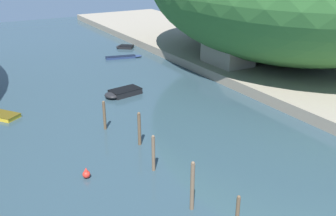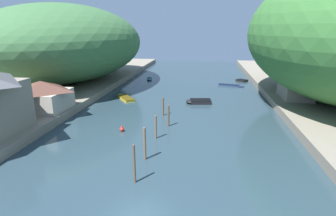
% 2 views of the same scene
% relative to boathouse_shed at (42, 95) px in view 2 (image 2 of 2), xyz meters
% --- Properties ---
extents(water_surface, '(130.00, 130.00, 0.00)m').
position_rel_boathouse_shed_xyz_m(water_surface, '(20.16, 10.23, -3.56)').
color(water_surface, '#283D47').
rests_on(water_surface, ground).
extents(left_bank, '(22.00, 120.00, 1.25)m').
position_rel_boathouse_shed_xyz_m(left_bank, '(-6.97, 10.23, -2.94)').
color(left_bank, gray).
rests_on(left_bank, ground).
extents(hillside_left, '(33.55, 46.97, 17.36)m').
position_rel_boathouse_shed_xyz_m(hillside_left, '(-8.07, 23.19, 6.37)').
color(hillside_left, '#3D6B3D').
rests_on(hillside_left, left_bank).
extents(boathouse_shed, '(7.71, 6.93, 4.46)m').
position_rel_boathouse_shed_xyz_m(boathouse_shed, '(0.00, 0.00, 0.00)').
color(boathouse_shed, '#B2A899').
rests_on(boathouse_shed, left_bank).
extents(right_bank_cottage, '(5.05, 7.34, 5.28)m').
position_rel_boathouse_shed_xyz_m(right_bank_cottage, '(40.44, 12.80, 0.42)').
color(right_bank_cottage, gray).
rests_on(right_bank_cottage, right_bank).
extents(boat_white_cruiser, '(3.56, 3.41, 0.51)m').
position_rel_boathouse_shed_xyz_m(boat_white_cruiser, '(33.64, 33.95, -3.31)').
color(boat_white_cruiser, black).
rests_on(boat_white_cruiser, water_surface).
extents(boat_far_right_bank, '(1.57, 3.24, 0.50)m').
position_rel_boathouse_shed_xyz_m(boat_far_right_bank, '(9.64, 32.37, -3.31)').
color(boat_far_right_bank, teal).
rests_on(boat_far_right_bank, water_surface).
extents(boat_red_skiff, '(4.84, 2.79, 0.71)m').
position_rel_boathouse_shed_xyz_m(boat_red_skiff, '(23.22, 11.30, -3.21)').
color(boat_red_skiff, black).
rests_on(boat_red_skiff, water_surface).
extents(boat_near_quay, '(6.17, 2.48, 0.39)m').
position_rel_boathouse_shed_xyz_m(boat_near_quay, '(30.84, 27.39, -3.37)').
color(boat_near_quay, navy).
rests_on(boat_near_quay, water_surface).
extents(boat_cabin_cruiser, '(5.21, 6.12, 0.43)m').
position_rel_boathouse_shed_xyz_m(boat_cabin_cruiser, '(8.87, 12.76, -3.35)').
color(boat_cabin_cruiser, gold).
rests_on(boat_cabin_cruiser, water_surface).
extents(mooring_post_nearest, '(0.22, 0.22, 3.73)m').
position_rel_boathouse_shed_xyz_m(mooring_post_nearest, '(18.64, -15.53, -1.69)').
color(mooring_post_nearest, brown).
rests_on(mooring_post_nearest, water_surface).
extents(mooring_post_second, '(0.28, 0.28, 3.65)m').
position_rel_boathouse_shed_xyz_m(mooring_post_second, '(18.56, -11.17, -1.72)').
color(mooring_post_second, brown).
rests_on(mooring_post_second, water_surface).
extents(mooring_post_middle, '(0.28, 0.28, 3.09)m').
position_rel_boathouse_shed_xyz_m(mooring_post_middle, '(18.64, -5.60, -2.01)').
color(mooring_post_middle, brown).
rests_on(mooring_post_middle, water_surface).
extents(mooring_post_fourth, '(0.30, 0.30, 3.15)m').
position_rel_boathouse_shed_xyz_m(mooring_post_fourth, '(19.60, -1.15, -1.97)').
color(mooring_post_fourth, brown).
rests_on(mooring_post_fourth, water_surface).
extents(mooring_post_farthest, '(0.28, 0.28, 2.96)m').
position_rel_boathouse_shed_xyz_m(mooring_post_farthest, '(18.10, 3.44, -2.07)').
color(mooring_post_farthest, brown).
rests_on(mooring_post_farthest, water_surface).
extents(channel_buoy_near, '(0.59, 0.59, 0.89)m').
position_rel_boathouse_shed_xyz_m(channel_buoy_near, '(13.70, -3.98, -3.21)').
color(channel_buoy_near, red).
rests_on(channel_buoy_near, water_surface).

